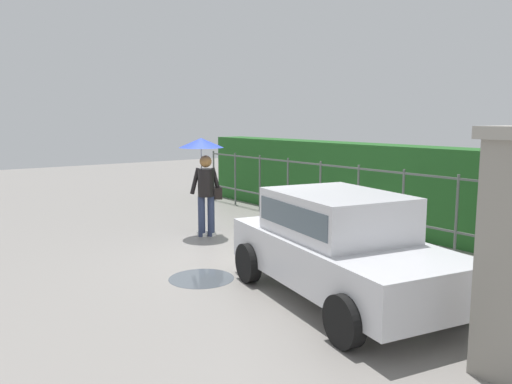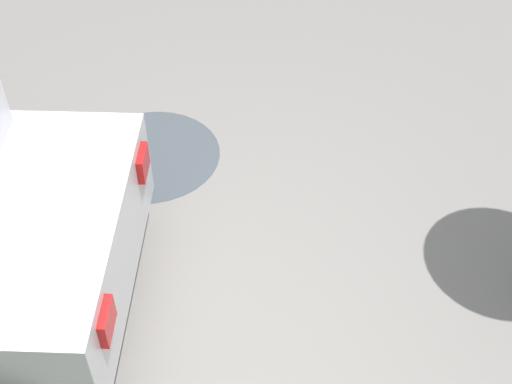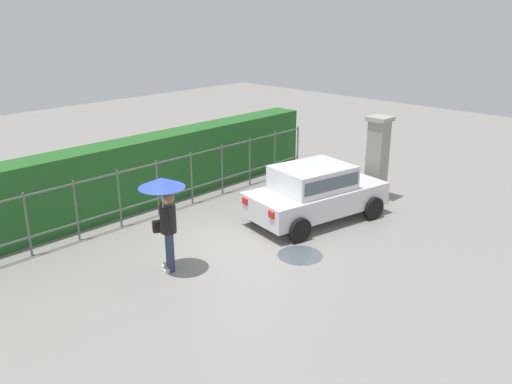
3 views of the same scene
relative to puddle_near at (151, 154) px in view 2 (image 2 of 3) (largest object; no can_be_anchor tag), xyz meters
The scene contains 2 objects.
ground_plane 1.55m from the puddle_near, 103.49° to the left, with size 40.00×40.00×0.00m, color gray.
puddle_near is the anchor object (origin of this frame).
Camera 2 is at (0.21, 2.44, 3.43)m, focal length 48.63 mm.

